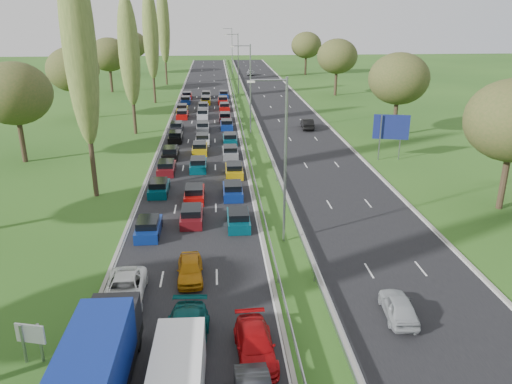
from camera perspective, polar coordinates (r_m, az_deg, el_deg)
name	(u,v)px	position (r m, az deg, el deg)	size (l,w,h in m)	color
ground	(250,130)	(72.31, -0.74, 7.11)	(260.00, 260.00, 0.00)	#234C17
near_carriageway	(203,127)	(74.62, -6.09, 7.40)	(10.50, 215.00, 0.04)	black
far_carriageway	(293,125)	(75.48, 4.30, 7.60)	(10.50, 215.00, 0.04)	black
central_reservation	(248,123)	(74.63, -0.87, 7.94)	(2.36, 215.00, 0.32)	gray
lamp_columns	(250,90)	(69.24, -0.64, 11.59)	(0.18, 140.18, 12.00)	gray
poplar_row	(113,47)	(59.69, -16.08, 15.67)	(2.80, 127.80, 22.44)	#2D2116
woodland_left	(2,99)	(57.87, -27.03, 9.48)	(8.00, 166.00, 11.10)	#2D2116
woodland_right	(424,88)	(62.52, 18.63, 11.22)	(8.00, 153.00, 11.10)	#2D2116
traffic_queue_fill	(202,132)	(69.57, -6.18, 6.85)	(9.11, 68.25, 0.80)	navy
near_car_2	(125,289)	(30.79, -14.78, -10.71)	(2.29, 4.96, 1.38)	white
near_car_7	(185,336)	(26.14, -8.10, -16.01)	(2.22, 5.45, 1.58)	#054B4A
near_car_8	(190,269)	(32.23, -7.55, -8.73)	(1.60, 3.98, 1.35)	#B8730C
near_car_11	(255,345)	(25.55, -0.10, -17.08)	(1.86, 4.59, 1.33)	#AF0A0E
far_car_0	(399,306)	(29.41, 15.99, -12.47)	(1.57, 3.91, 1.33)	#A0A5A9
far_car_1	(307,124)	(73.18, 5.89, 7.77)	(1.57, 4.50, 1.48)	black
far_car_2	(251,73)	(136.85, -0.59, 13.49)	(2.16, 4.69, 1.30)	gray
blue_lorry	(99,362)	(23.60, -17.45, -18.05)	(2.39, 8.60, 3.63)	black
white_van_rear	(178,372)	(23.51, -8.91, -19.71)	(2.21, 5.64, 2.27)	silver
info_sign	(31,338)	(27.10, -24.34, -14.93)	(1.48, 0.48, 2.10)	gray
direction_sign	(391,129)	(58.69, 15.18, 6.96)	(3.91, 1.02, 5.20)	gray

